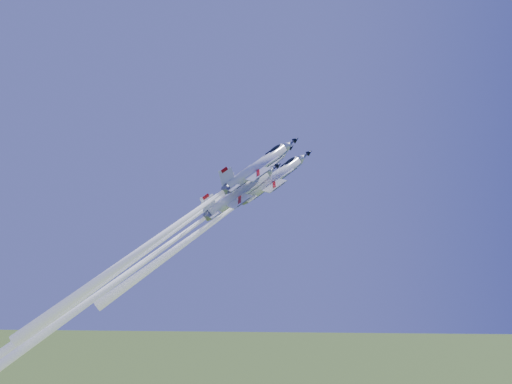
{
  "coord_description": "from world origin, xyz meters",
  "views": [
    {
      "loc": [
        4.58,
        -107.89,
        84.88
      ],
      "look_at": [
        0.0,
        0.0,
        88.8
      ],
      "focal_mm": 40.0,
      "sensor_mm": 36.0,
      "label": 1
    }
  ],
  "objects_px": {
    "jet_lead": "(216,220)",
    "jet_right": "(174,227)",
    "jet_left": "(163,239)",
    "jet_slot": "(128,273)"
  },
  "relations": [
    {
      "from": "jet_right",
      "to": "jet_left",
      "type": "bearing_deg",
      "value": 178.7
    },
    {
      "from": "jet_left",
      "to": "jet_right",
      "type": "height_order",
      "value": "jet_right"
    },
    {
      "from": "jet_left",
      "to": "jet_right",
      "type": "relative_size",
      "value": 1.13
    },
    {
      "from": "jet_lead",
      "to": "jet_right",
      "type": "height_order",
      "value": "jet_right"
    },
    {
      "from": "jet_lead",
      "to": "jet_slot",
      "type": "xyz_separation_m",
      "value": [
        -14.22,
        -8.94,
        -9.07
      ]
    },
    {
      "from": "jet_left",
      "to": "jet_slot",
      "type": "xyz_separation_m",
      "value": [
        -3.94,
        -9.71,
        -5.48
      ]
    },
    {
      "from": "jet_lead",
      "to": "jet_slot",
      "type": "height_order",
      "value": "jet_lead"
    },
    {
      "from": "jet_left",
      "to": "jet_slot",
      "type": "bearing_deg",
      "value": -45.93
    },
    {
      "from": "jet_lead",
      "to": "jet_left",
      "type": "bearing_deg",
      "value": -118.11
    },
    {
      "from": "jet_left",
      "to": "jet_right",
      "type": "distance_m",
      "value": 10.32
    }
  ]
}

